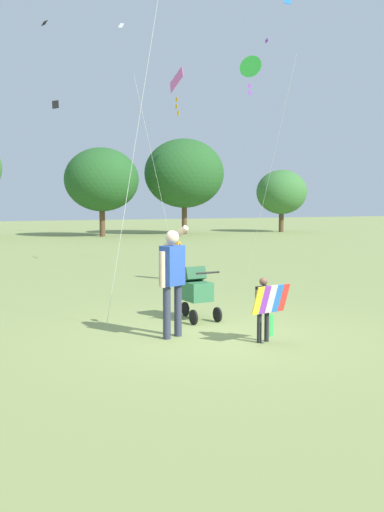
# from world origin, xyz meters

# --- Properties ---
(ground_plane) EXTENTS (120.00, 120.00, 0.00)m
(ground_plane) POSITION_xyz_m (0.00, 0.00, 0.00)
(ground_plane) COLOR #849351
(child_with_butterfly_kite) EXTENTS (0.71, 0.42, 1.06)m
(child_with_butterfly_kite) POSITION_xyz_m (0.58, -0.78, 0.64)
(child_with_butterfly_kite) COLOR #232328
(child_with_butterfly_kite) RESTS_ON ground
(person_adult_flyer) EXTENTS (0.58, 0.69, 1.88)m
(person_adult_flyer) POSITION_xyz_m (-0.64, 0.16, 1.08)
(person_adult_flyer) COLOR #33384C
(person_adult_flyer) RESTS_ON ground
(stroller) EXTENTS (0.58, 1.10, 1.03)m
(stroller) POSITION_xyz_m (0.32, 1.35, 0.61)
(stroller) COLOR black
(stroller) RESTS_ON ground
(kite_orange_delta) EXTENTS (2.10, 1.69, 6.70)m
(kite_orange_delta) POSITION_xyz_m (3.19, 9.16, 6.02)
(kite_orange_delta) COLOR pink
(kite_orange_delta) RESTS_ON ground
(kite_green_novelty) EXTENTS (0.80, 3.07, 7.01)m
(kite_green_novelty) POSITION_xyz_m (5.55, 8.38, 6.62)
(kite_green_novelty) COLOR green
(kite_green_novelty) RESTS_ON ground
(person_sitting_far) EXTENTS (0.31, 0.34, 1.30)m
(person_sitting_far) POSITION_xyz_m (2.14, 6.72, 0.77)
(person_sitting_far) COLOR #4C4C51
(person_sitting_far) RESTS_ON ground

